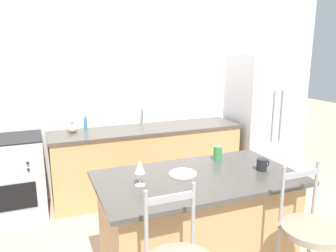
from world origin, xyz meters
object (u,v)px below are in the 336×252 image
bar_stool_far (310,246)px  pumpkin_decoration (72,128)px  wine_glass (140,167)px  coffee_mug (262,165)px  refrigerator (260,118)px  oven_range (11,177)px  dinner_plate (183,173)px  tumbler_cup (218,153)px  soap_bottle (86,124)px

bar_stool_far → pumpkin_decoration: bearing=115.1°
wine_glass → coffee_mug: 1.04m
refrigerator → wine_glass: 3.00m
refrigerator → oven_range: size_ratio=1.96×
bar_stool_far → dinner_plate: bar_stool_far is taller
refrigerator → bar_stool_far: (-1.45, -2.48, -0.30)m
bar_stool_far → wine_glass: bearing=143.6°
wine_glass → tumbler_cup: wine_glass is taller
oven_range → tumbler_cup: (1.84, -1.54, 0.53)m
dinner_plate → pumpkin_decoration: bearing=109.5°
pumpkin_decoration → dinner_plate: bearing=-70.5°
coffee_mug → dinner_plate: bearing=166.2°
oven_range → soap_bottle: 1.06m
refrigerator → dinner_plate: refrigerator is taller
tumbler_cup → oven_range: bearing=139.9°
pumpkin_decoration → soap_bottle: (0.17, 0.08, 0.02)m
wine_glass → soap_bottle: 2.02m
oven_range → coffee_mug: bearing=-43.0°
bar_stool_far → wine_glass: 1.28m
refrigerator → bar_stool_far: bearing=-120.4°
refrigerator → wine_glass: refrigerator is taller
dinner_plate → wine_glass: size_ratio=1.14×
refrigerator → coffee_mug: bearing=-126.8°
oven_range → bar_stool_far: (1.98, -2.54, 0.16)m
wine_glass → tumbler_cup: 0.87m
oven_range → pumpkin_decoration: bearing=8.3°
oven_range → soap_bottle: (0.91, 0.19, 0.52)m
oven_range → wine_glass: 2.18m
dinner_plate → soap_bottle: 2.00m
dinner_plate → coffee_mug: size_ratio=1.89×
bar_stool_far → coffee_mug: (0.07, 0.63, 0.36)m
tumbler_cup → soap_bottle: soap_bottle is taller
dinner_plate → wine_glass: 0.41m
oven_range → bar_stool_far: 3.22m
wine_glass → pumpkin_decoration: 1.96m
refrigerator → tumbler_cup: size_ratio=14.56×
pumpkin_decoration → refrigerator: bearing=-3.5°
bar_stool_far → coffee_mug: size_ratio=9.82×
wine_glass → tumbler_cup: size_ratio=1.54×
coffee_mug → soap_bottle: bearing=118.4°
bar_stool_far → coffee_mug: 0.73m
refrigerator → wine_glass: size_ratio=9.43×
refrigerator → oven_range: 3.46m
bar_stool_far → dinner_plate: 1.03m
dinner_plate → oven_range: bearing=128.6°
coffee_mug → pumpkin_decoration: size_ratio=0.88×
coffee_mug → tumbler_cup: (-0.21, 0.36, 0.01)m
bar_stool_far → tumbler_cup: size_ratio=9.14×
oven_range → bar_stool_far: bar_stool_far is taller
bar_stool_far → soap_bottle: 2.95m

